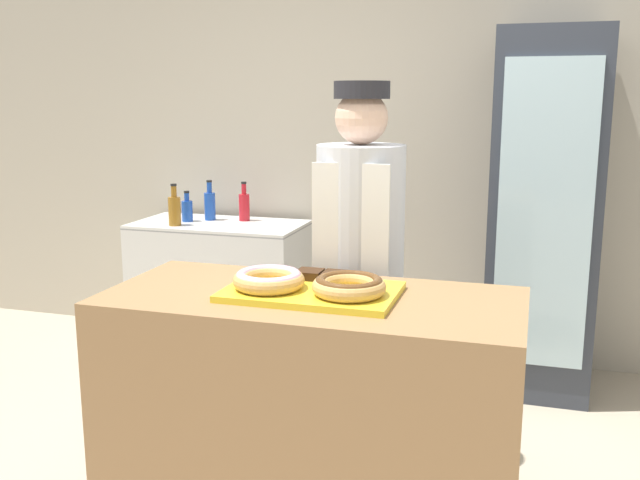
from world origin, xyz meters
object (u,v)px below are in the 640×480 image
object	(u,v)px
serving_tray	(312,292)
bottle_amber	(175,209)
baker_person	(359,270)
bottle_blue_b	(210,205)
donut_light_glaze	(269,279)
donut_chocolate_glaze	(349,285)
brownie_back_left	(310,274)
brownie_back_right	(336,276)
bottle_blue	(187,210)
bottle_red	(244,206)
beverage_fridge	(544,215)
chest_freezer	(221,287)

from	to	relation	value
serving_tray	bottle_amber	bearing A→B (deg)	131.24
baker_person	bottle_amber	size ratio (longest dim) A/B	6.53
bottle_blue_b	donut_light_glaze	bearing A→B (deg)	-59.02
donut_chocolate_glaze	brownie_back_left	bearing A→B (deg)	138.28
brownie_back_right	bottle_blue	bearing A→B (deg)	131.77
donut_light_glaze	baker_person	xyz separation A→B (m)	(0.17, 0.64, -0.11)
donut_light_glaze	bottle_red	world-z (taller)	bottle_red
bottle_amber	beverage_fridge	bearing A→B (deg)	4.04
chest_freezer	bottle_blue	size ratio (longest dim) A/B	5.48
bottle_red	chest_freezer	bearing A→B (deg)	-134.86
bottle_blue	bottle_red	bearing A→B (deg)	21.14
baker_person	serving_tray	bearing A→B (deg)	-92.47
donut_chocolate_glaze	beverage_fridge	distance (m)	1.91
brownie_back_left	baker_person	world-z (taller)	baker_person
bottle_blue_b	beverage_fridge	bearing A→B (deg)	-2.53
donut_light_glaze	donut_chocolate_glaze	distance (m)	0.29
serving_tray	bottle_red	size ratio (longest dim) A/B	2.39
serving_tray	beverage_fridge	xyz separation A→B (m)	(0.79, 1.75, 0.03)
donut_light_glaze	bottle_blue	size ratio (longest dim) A/B	1.29
bottle_amber	bottle_blue_b	world-z (taller)	same
bottle_blue_b	baker_person	bearing A→B (deg)	-43.60
serving_tray	bottle_blue_b	size ratio (longest dim) A/B	2.33
baker_person	bottle_blue_b	xyz separation A→B (m)	(-1.31, 1.24, 0.05)
donut_light_glaze	chest_freezer	xyz separation A→B (m)	(-1.03, 1.80, -0.58)
donut_chocolate_glaze	baker_person	world-z (taller)	baker_person
bottle_amber	brownie_back_left	bearing A→B (deg)	-47.30
bottle_blue	bottle_red	size ratio (longest dim) A/B	0.78
donut_chocolate_glaze	bottle_blue_b	size ratio (longest dim) A/B	0.98
brownie_back_left	beverage_fridge	world-z (taller)	beverage_fridge
donut_light_glaze	bottle_blue_b	distance (m)	2.20
brownie_back_right	bottle_amber	world-z (taller)	bottle_amber
brownie_back_right	donut_chocolate_glaze	bearing A→B (deg)	-61.30
serving_tray	baker_person	bearing A→B (deg)	87.53
serving_tray	donut_chocolate_glaze	xyz separation A→B (m)	(0.15, -0.04, 0.05)
brownie_back_right	chest_freezer	xyz separation A→B (m)	(-1.23, 1.63, -0.56)
serving_tray	donut_chocolate_glaze	distance (m)	0.16
serving_tray	brownie_back_left	world-z (taller)	brownie_back_left
donut_chocolate_glaze	beverage_fridge	xyz separation A→B (m)	(0.64, 1.80, -0.01)
beverage_fridge	bottle_blue_b	world-z (taller)	beverage_fridge
beverage_fridge	bottle_red	bearing A→B (deg)	175.91
brownie_back_right	bottle_red	distance (m)	2.07
beverage_fridge	bottle_amber	xyz separation A→B (m)	(-2.19, -0.15, -0.05)
donut_light_glaze	donut_chocolate_glaze	bearing A→B (deg)	0.00
beverage_fridge	bottle_blue	xyz separation A→B (m)	(-2.19, 0.00, -0.07)
baker_person	bottle_blue	bearing A→B (deg)	141.00
brownie_back_left	bottle_amber	size ratio (longest dim) A/B	0.36
bottle_amber	bottle_blue_b	xyz separation A→B (m)	(0.12, 0.25, -0.00)
brownie_back_right	beverage_fridge	xyz separation A→B (m)	(0.74, 1.62, 0.01)
bottle_blue	serving_tray	bearing A→B (deg)	-51.49
donut_chocolate_glaze	bottle_blue_b	distance (m)	2.37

